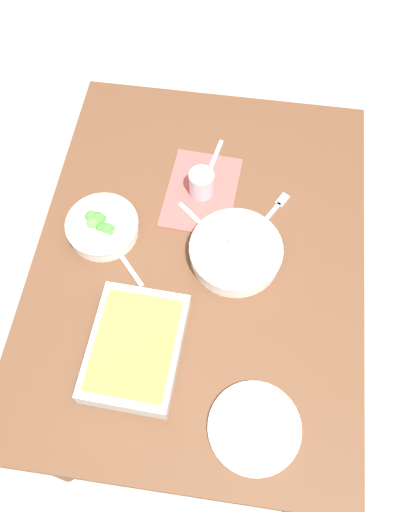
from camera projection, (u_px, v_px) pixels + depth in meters
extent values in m
plane|color=#B2A899|center=(199.00, 343.00, 2.13)|extent=(6.00, 6.00, 0.00)
cube|color=brown|center=(199.00, 259.00, 1.49)|extent=(1.20, 0.90, 0.04)
cylinder|color=brown|center=(120.00, 169.00, 2.09)|extent=(0.06, 0.06, 0.70)
cylinder|color=brown|center=(44.00, 460.00, 1.59)|extent=(0.06, 0.06, 0.70)
cylinder|color=brown|center=(320.00, 192.00, 2.04)|extent=(0.06, 0.06, 0.70)
cylinder|color=brown|center=(307.00, 500.00, 1.54)|extent=(0.06, 0.06, 0.70)
cube|color=#B24C47|center=(201.00, 192.00, 1.57)|extent=(0.29, 0.22, 0.00)
cylinder|color=white|center=(236.00, 252.00, 1.45)|extent=(0.25, 0.25, 0.05)
torus|color=white|center=(236.00, 248.00, 1.43)|extent=(0.25, 0.25, 0.01)
cylinder|color=olive|center=(236.00, 252.00, 1.44)|extent=(0.20, 0.20, 0.03)
sphere|color=silver|center=(241.00, 250.00, 1.43)|extent=(0.02, 0.02, 0.02)
sphere|color=#C66633|center=(216.00, 236.00, 1.45)|extent=(0.01, 0.01, 0.01)
sphere|color=olive|center=(229.00, 243.00, 1.44)|extent=(0.02, 0.02, 0.02)
sphere|color=silver|center=(239.00, 251.00, 1.42)|extent=(0.02, 0.02, 0.02)
sphere|color=#C66633|center=(233.00, 241.00, 1.44)|extent=(0.01, 0.01, 0.01)
sphere|color=silver|center=(215.00, 247.00, 1.43)|extent=(0.01, 0.01, 0.01)
cylinder|color=white|center=(103.00, 227.00, 1.49)|extent=(0.19, 0.19, 0.05)
torus|color=white|center=(102.00, 223.00, 1.47)|extent=(0.20, 0.20, 0.01)
cylinder|color=#8CB272|center=(103.00, 227.00, 1.48)|extent=(0.16, 0.16, 0.02)
sphere|color=#3D7A33|center=(102.00, 220.00, 1.47)|extent=(0.03, 0.03, 0.03)
sphere|color=#478C38|center=(104.00, 227.00, 1.46)|extent=(0.03, 0.03, 0.03)
sphere|color=#3D7A33|center=(101.00, 228.00, 1.46)|extent=(0.03, 0.03, 0.03)
sphere|color=#478C38|center=(95.00, 221.00, 1.47)|extent=(0.02, 0.02, 0.02)
sphere|color=#478C38|center=(107.00, 229.00, 1.46)|extent=(0.03, 0.03, 0.03)
sphere|color=#478C38|center=(111.00, 234.00, 1.45)|extent=(0.02, 0.02, 0.02)
sphere|color=#478C38|center=(98.00, 219.00, 1.47)|extent=(0.04, 0.04, 0.04)
sphere|color=#3D7A33|center=(112.00, 229.00, 1.46)|extent=(0.02, 0.02, 0.02)
sphere|color=#569E42|center=(93.00, 223.00, 1.47)|extent=(0.04, 0.04, 0.04)
sphere|color=#3D7A33|center=(98.00, 218.00, 1.48)|extent=(0.03, 0.03, 0.03)
sphere|color=#478C38|center=(92.00, 217.00, 1.48)|extent=(0.04, 0.04, 0.04)
cube|color=silver|center=(135.00, 348.00, 1.32)|extent=(0.31, 0.23, 0.06)
cube|color=gold|center=(135.00, 346.00, 1.31)|extent=(0.27, 0.20, 0.04)
cylinder|color=#B2BCC6|center=(201.00, 184.00, 1.53)|extent=(0.07, 0.07, 0.08)
cylinder|color=black|center=(201.00, 186.00, 1.55)|extent=(0.06, 0.06, 0.05)
cylinder|color=white|center=(254.00, 428.00, 1.25)|extent=(0.22, 0.22, 0.01)
cube|color=silver|center=(196.00, 219.00, 1.52)|extent=(0.10, 0.11, 0.01)
ellipsoid|color=silver|center=(216.00, 238.00, 1.49)|extent=(0.05, 0.05, 0.01)
cube|color=silver|center=(129.00, 267.00, 1.45)|extent=(0.11, 0.10, 0.01)
ellipsoid|color=silver|center=(113.00, 244.00, 1.48)|extent=(0.05, 0.05, 0.01)
cube|color=silver|center=(215.00, 158.00, 1.63)|extent=(0.14, 0.04, 0.01)
ellipsoid|color=silver|center=(206.00, 179.00, 1.59)|extent=(0.04, 0.03, 0.01)
cube|color=silver|center=(266.00, 220.00, 1.52)|extent=(0.13, 0.08, 0.01)
cube|color=silver|center=(282.00, 200.00, 1.56)|extent=(0.05, 0.04, 0.01)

